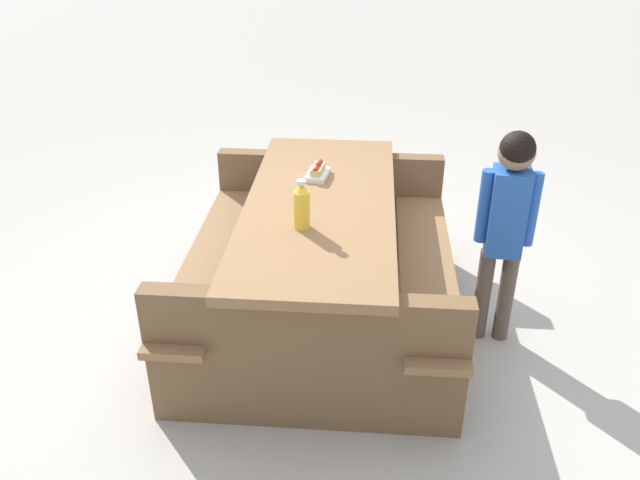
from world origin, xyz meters
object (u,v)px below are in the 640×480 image
at_px(child_in_coat, 507,213).
at_px(soda_bottle, 302,206).
at_px(picnic_table, 320,253).
at_px(hotdog_tray, 318,172).

bearing_deg(child_in_coat, soda_bottle, 102.41).
bearing_deg(soda_bottle, picnic_table, -12.72).
bearing_deg(hotdog_tray, soda_bottle, 177.11).
distance_m(picnic_table, soda_bottle, 0.51).
bearing_deg(child_in_coat, picnic_table, 85.82).
relative_size(soda_bottle, hotdog_tray, 1.25).
height_order(soda_bottle, hotdog_tray, soda_bottle).
height_order(picnic_table, hotdog_tray, hotdog_tray).
xyz_separation_m(soda_bottle, hotdog_tray, (0.59, -0.03, -0.08)).
bearing_deg(hotdog_tray, child_in_coat, -111.24).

